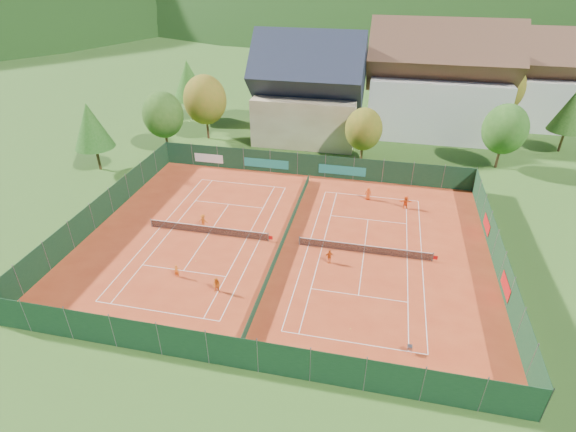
# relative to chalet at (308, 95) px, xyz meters

# --- Properties ---
(ground) EXTENTS (600.00, 600.00, 0.00)m
(ground) POSITION_rel_chalet_xyz_m (3.00, -30.00, -6.64)
(ground) COLOR #2D551A
(ground) RESTS_ON ground
(clay_pad) EXTENTS (40.00, 32.00, 0.01)m
(clay_pad) POSITION_rel_chalet_xyz_m (3.00, -30.00, -6.62)
(clay_pad) COLOR #B1381A
(clay_pad) RESTS_ON ground
(court_markings_left) EXTENTS (11.03, 23.83, 0.00)m
(court_markings_left) POSITION_rel_chalet_xyz_m (-5.00, -30.00, -6.61)
(court_markings_left) COLOR white
(court_markings_left) RESTS_ON ground
(court_markings_right) EXTENTS (11.03, 23.83, 0.00)m
(court_markings_right) POSITION_rel_chalet_xyz_m (11.00, -30.00, -6.61)
(court_markings_right) COLOR white
(court_markings_right) RESTS_ON ground
(tennis_net_left) EXTENTS (13.30, 0.10, 1.02)m
(tennis_net_left) POSITION_rel_chalet_xyz_m (-4.85, -30.00, -6.12)
(tennis_net_left) COLOR #59595B
(tennis_net_left) RESTS_ON ground
(tennis_net_right) EXTENTS (13.30, 0.10, 1.02)m
(tennis_net_right) POSITION_rel_chalet_xyz_m (11.15, -30.00, -6.12)
(tennis_net_right) COLOR #59595B
(tennis_net_right) RESTS_ON ground
(court_divider) EXTENTS (0.03, 28.80, 1.00)m
(court_divider) POSITION_rel_chalet_xyz_m (3.00, -30.00, -6.12)
(court_divider) COLOR #143923
(court_divider) RESTS_ON ground
(fence_north) EXTENTS (40.00, 0.10, 3.00)m
(fence_north) POSITION_rel_chalet_xyz_m (2.54, -14.01, -5.16)
(fence_north) COLOR #13341F
(fence_north) RESTS_ON ground
(fence_south) EXTENTS (40.00, 0.04, 3.00)m
(fence_south) POSITION_rel_chalet_xyz_m (3.00, -46.00, -5.12)
(fence_south) COLOR #12321B
(fence_south) RESTS_ON ground
(fence_west) EXTENTS (0.04, 32.00, 3.00)m
(fence_west) POSITION_rel_chalet_xyz_m (-17.00, -30.00, -5.12)
(fence_west) COLOR #12321B
(fence_west) RESTS_ON ground
(fence_east) EXTENTS (0.09, 32.00, 3.00)m
(fence_east) POSITION_rel_chalet_xyz_m (23.00, -29.95, -5.14)
(fence_east) COLOR #12331B
(fence_east) RESTS_ON ground
(chalet) EXTENTS (16.20, 12.00, 16.00)m
(chalet) POSITION_rel_chalet_xyz_m (0.00, 0.00, 0.00)
(chalet) COLOR beige
(chalet) RESTS_ON ground
(hotel_block_a) EXTENTS (21.60, 11.00, 17.25)m
(hotel_block_a) POSITION_rel_chalet_xyz_m (19.00, 6.00, 0.76)
(hotel_block_a) COLOR silver
(hotel_block_a) RESTS_ON ground
(hotel_block_b) EXTENTS (17.28, 10.00, 15.50)m
(hotel_block_b) POSITION_rel_chalet_xyz_m (33.00, 14.00, -0.01)
(hotel_block_b) COLOR silver
(hotel_block_b) RESTS_ON ground
(tree_west_front) EXTENTS (5.72, 5.72, 8.69)m
(tree_west_front) POSITION_rel_chalet_xyz_m (-19.00, -10.00, -1.23)
(tree_west_front) COLOR #49311A
(tree_west_front) RESTS_ON ground
(tree_west_mid) EXTENTS (6.44, 6.44, 9.78)m
(tree_west_mid) POSITION_rel_chalet_xyz_m (-15.00, -4.00, -0.56)
(tree_west_mid) COLOR #4C2E1B
(tree_west_mid) RESTS_ON ground
(tree_west_back) EXTENTS (5.60, 5.60, 10.00)m
(tree_west_back) POSITION_rel_chalet_xyz_m (-21.00, 4.00, 0.11)
(tree_west_back) COLOR #472819
(tree_west_back) RESTS_ON ground
(tree_center) EXTENTS (5.01, 5.01, 7.60)m
(tree_center) POSITION_rel_chalet_xyz_m (9.00, -8.00, -1.91)
(tree_center) COLOR #473119
(tree_center) RESTS_ON ground
(tree_east_front) EXTENTS (5.72, 5.72, 8.69)m
(tree_east_front) POSITION_rel_chalet_xyz_m (27.00, -6.00, -1.23)
(tree_east_front) COLOR #402D17
(tree_east_front) RESTS_ON ground
(tree_east_mid) EXTENTS (5.04, 5.04, 9.00)m
(tree_east_mid) POSITION_rel_chalet_xyz_m (37.00, 2.00, -0.56)
(tree_east_mid) COLOR #49341A
(tree_east_mid) RESTS_ON ground
(tree_west_side) EXTENTS (5.04, 5.04, 9.00)m
(tree_west_side) POSITION_rel_chalet_xyz_m (-25.00, -18.00, -0.56)
(tree_west_side) COLOR #4C351B
(tree_west_side) RESTS_ON ground
(tree_east_back) EXTENTS (7.15, 7.15, 10.86)m
(tree_east_back) POSITION_rel_chalet_xyz_m (29.00, 10.00, 0.12)
(tree_east_back) COLOR #48301A
(tree_east_back) RESTS_ON ground
(mountain_backdrop) EXTENTS (820.00, 530.00, 242.00)m
(mountain_backdrop) POSITION_rel_chalet_xyz_m (31.54, 203.48, -46.26)
(mountain_backdrop) COLOR black
(mountain_backdrop) RESTS_ON ground
(ball_hopper) EXTENTS (0.34, 0.34, 0.80)m
(ball_hopper) POSITION_rel_chalet_xyz_m (15.12, -41.99, -6.07)
(ball_hopper) COLOR slate
(ball_hopper) RESTS_ON ground
(loose_ball_0) EXTENTS (0.07, 0.07, 0.07)m
(loose_ball_0) POSITION_rel_chalet_xyz_m (-4.44, -34.81, -6.59)
(loose_ball_0) COLOR #CCD833
(loose_ball_0) RESTS_ON ground
(loose_ball_1) EXTENTS (0.07, 0.07, 0.07)m
(loose_ball_1) POSITION_rel_chalet_xyz_m (10.71, -40.52, -6.59)
(loose_ball_1) COLOR #CCD833
(loose_ball_1) RESTS_ON ground
(loose_ball_2) EXTENTS (0.07, 0.07, 0.07)m
(loose_ball_2) POSITION_rel_chalet_xyz_m (4.75, -25.21, -6.59)
(loose_ball_2) COLOR #CCD833
(loose_ball_2) RESTS_ON ground
(loose_ball_3) EXTENTS (0.07, 0.07, 0.07)m
(loose_ball_3) POSITION_rel_chalet_xyz_m (-1.28, -19.41, -6.59)
(loose_ball_3) COLOR #CCD833
(loose_ball_3) RESTS_ON ground
(loose_ball_4) EXTENTS (0.07, 0.07, 0.07)m
(loose_ball_4) POSITION_rel_chalet_xyz_m (10.88, -31.42, -6.59)
(loose_ball_4) COLOR #CCD833
(loose_ball_4) RESTS_ON ground
(player_left_near) EXTENTS (0.49, 0.35, 1.26)m
(player_left_near) POSITION_rel_chalet_xyz_m (-5.17, -37.34, -5.99)
(player_left_near) COLOR #D05A12
(player_left_near) RESTS_ON ground
(player_left_mid) EXTENTS (0.83, 0.71, 1.48)m
(player_left_mid) POSITION_rel_chalet_xyz_m (-0.92, -38.57, -5.89)
(player_left_mid) COLOR #CF5C12
(player_left_mid) RESTS_ON ground
(player_left_far) EXTENTS (0.99, 0.59, 1.51)m
(player_left_far) POSITION_rel_chalet_xyz_m (-6.01, -28.80, -5.87)
(player_left_far) COLOR #CC5312
(player_left_far) RESTS_ON ground
(player_right_near) EXTENTS (0.90, 0.64, 1.42)m
(player_right_near) POSITION_rel_chalet_xyz_m (7.89, -32.30, -5.92)
(player_right_near) COLOR #D05112
(player_right_near) RESTS_ON ground
(player_right_far_a) EXTENTS (0.77, 0.52, 1.53)m
(player_right_far_a) POSITION_rel_chalet_xyz_m (10.65, -18.90, -5.86)
(player_right_far_a) COLOR #CA4012
(player_right_far_a) RESTS_ON ground
(player_right_far_b) EXTENTS (1.48, 0.62, 1.55)m
(player_right_far_b) POSITION_rel_chalet_xyz_m (14.93, -20.14, -5.85)
(player_right_far_b) COLOR #E64E14
(player_right_far_b) RESTS_ON ground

